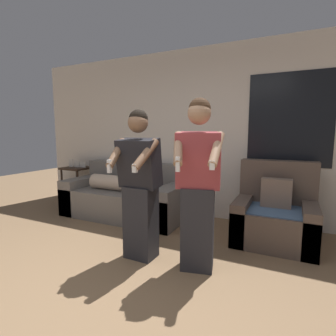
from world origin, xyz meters
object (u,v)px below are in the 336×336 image
(person_right, at_px, (198,185))
(person_left, at_px, (139,186))
(armchair, at_px, (275,216))
(couch, at_px, (127,197))
(side_table, at_px, (77,173))

(person_right, bearing_deg, person_left, -176.41)
(person_left, bearing_deg, armchair, 40.51)
(couch, distance_m, person_left, 1.64)
(side_table, bearing_deg, armchair, -5.01)
(side_table, bearing_deg, person_left, -31.84)
(side_table, xyz_separation_m, person_right, (2.96, -1.40, 0.27))
(side_table, height_order, person_left, person_left)
(armchair, distance_m, person_right, 1.38)
(side_table, relative_size, person_right, 0.50)
(armchair, relative_size, person_left, 0.63)
(person_left, distance_m, person_right, 0.65)
(side_table, distance_m, person_right, 3.29)
(person_left, bearing_deg, side_table, 148.16)
(couch, distance_m, person_right, 2.08)
(armchair, xyz_separation_m, side_table, (-3.63, 0.32, 0.27))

